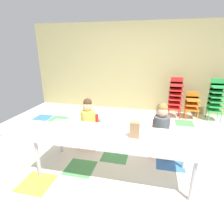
{
  "coord_description": "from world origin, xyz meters",
  "views": [
    {
      "loc": [
        0.57,
        -3.09,
        1.73
      ],
      "look_at": [
        -0.02,
        -0.61,
        0.85
      ],
      "focal_mm": 29.31,
      "sensor_mm": 36.0,
      "label": 1
    }
  ],
  "objects_px": {
    "donut_powdered_on_plate": "(96,132)",
    "donut_powdered_loose": "(93,131)",
    "kid_chair_red_stack": "(175,96)",
    "craft_table": "(114,138)",
    "paper_plate_near_edge": "(96,133)",
    "kid_chair_green_stack": "(216,98)",
    "kid_chair_orange_stack": "(192,103)",
    "paper_bag_brown": "(135,130)",
    "seated_child_near_camera": "(88,119)",
    "seated_child_middle_seat": "(161,125)"
  },
  "relations": [
    {
      "from": "donut_powdered_on_plate",
      "to": "donut_powdered_loose",
      "type": "bearing_deg",
      "value": 137.24
    },
    {
      "from": "kid_chair_red_stack",
      "to": "craft_table",
      "type": "bearing_deg",
      "value": -111.76
    },
    {
      "from": "paper_plate_near_edge",
      "to": "donut_powdered_on_plate",
      "type": "distance_m",
      "value": 0.02
    },
    {
      "from": "kid_chair_green_stack",
      "to": "paper_plate_near_edge",
      "type": "height_order",
      "value": "kid_chair_green_stack"
    },
    {
      "from": "kid_chair_red_stack",
      "to": "kid_chair_orange_stack",
      "type": "height_order",
      "value": "kid_chair_red_stack"
    },
    {
      "from": "donut_powdered_on_plate",
      "to": "paper_bag_brown",
      "type": "bearing_deg",
      "value": 1.24
    },
    {
      "from": "craft_table",
      "to": "kid_chair_orange_stack",
      "type": "relative_size",
      "value": 3.22
    },
    {
      "from": "seated_child_near_camera",
      "to": "paper_plate_near_edge",
      "type": "bearing_deg",
      "value": -61.05
    },
    {
      "from": "seated_child_near_camera",
      "to": "kid_chair_green_stack",
      "type": "bearing_deg",
      "value": 37.62
    },
    {
      "from": "seated_child_middle_seat",
      "to": "paper_plate_near_edge",
      "type": "height_order",
      "value": "seated_child_middle_seat"
    },
    {
      "from": "craft_table",
      "to": "seated_child_near_camera",
      "type": "bearing_deg",
      "value": 134.48
    },
    {
      "from": "seated_child_middle_seat",
      "to": "kid_chair_green_stack",
      "type": "xyz_separation_m",
      "value": [
        1.35,
        2.01,
        0.02
      ]
    },
    {
      "from": "seated_child_near_camera",
      "to": "kid_chair_red_stack",
      "type": "relative_size",
      "value": 0.88
    },
    {
      "from": "seated_child_middle_seat",
      "to": "paper_bag_brown",
      "type": "bearing_deg",
      "value": -121.6
    },
    {
      "from": "kid_chair_red_stack",
      "to": "donut_powdered_loose",
      "type": "height_order",
      "value": "kid_chair_red_stack"
    },
    {
      "from": "craft_table",
      "to": "donut_powdered_on_plate",
      "type": "xyz_separation_m",
      "value": [
        -0.26,
        -0.01,
        0.07
      ]
    },
    {
      "from": "seated_child_near_camera",
      "to": "donut_powdered_on_plate",
      "type": "distance_m",
      "value": 0.71
    },
    {
      "from": "craft_table",
      "to": "kid_chair_orange_stack",
      "type": "height_order",
      "value": "kid_chair_orange_stack"
    },
    {
      "from": "paper_bag_brown",
      "to": "paper_plate_near_edge",
      "type": "height_order",
      "value": "paper_bag_brown"
    },
    {
      "from": "kid_chair_orange_stack",
      "to": "donut_powdered_on_plate",
      "type": "distance_m",
      "value": 3.16
    },
    {
      "from": "seated_child_near_camera",
      "to": "kid_chair_green_stack",
      "type": "xyz_separation_m",
      "value": [
        2.61,
        2.01,
        0.02
      ]
    },
    {
      "from": "craft_table",
      "to": "donut_powdered_loose",
      "type": "xyz_separation_m",
      "value": [
        -0.32,
        0.05,
        0.06
      ]
    },
    {
      "from": "kid_chair_red_stack",
      "to": "donut_powdered_on_plate",
      "type": "height_order",
      "value": "kid_chair_red_stack"
    },
    {
      "from": "paper_bag_brown",
      "to": "donut_powdered_loose",
      "type": "height_order",
      "value": "paper_bag_brown"
    },
    {
      "from": "seated_child_near_camera",
      "to": "paper_bag_brown",
      "type": "xyz_separation_m",
      "value": [
        0.89,
        -0.61,
        0.15
      ]
    },
    {
      "from": "kid_chair_orange_stack",
      "to": "donut_powdered_loose",
      "type": "relative_size",
      "value": 6.31
    },
    {
      "from": "seated_child_near_camera",
      "to": "seated_child_middle_seat",
      "type": "height_order",
      "value": "same"
    },
    {
      "from": "paper_bag_brown",
      "to": "donut_powdered_on_plate",
      "type": "xyz_separation_m",
      "value": [
        -0.54,
        -0.01,
        -0.09
      ]
    },
    {
      "from": "kid_chair_orange_stack",
      "to": "paper_plate_near_edge",
      "type": "bearing_deg",
      "value": -123.43
    },
    {
      "from": "craft_table",
      "to": "seated_child_middle_seat",
      "type": "bearing_deg",
      "value": 43.03
    },
    {
      "from": "paper_bag_brown",
      "to": "kid_chair_green_stack",
      "type": "bearing_deg",
      "value": 56.65
    },
    {
      "from": "craft_table",
      "to": "seated_child_middle_seat",
      "type": "relative_size",
      "value": 2.39
    },
    {
      "from": "paper_bag_brown",
      "to": "kid_chair_red_stack",
      "type": "bearing_deg",
      "value": 73.74
    },
    {
      "from": "seated_child_middle_seat",
      "to": "kid_chair_orange_stack",
      "type": "xyz_separation_m",
      "value": [
        0.82,
        2.01,
        -0.16
      ]
    },
    {
      "from": "paper_bag_brown",
      "to": "donut_powdered_on_plate",
      "type": "height_order",
      "value": "paper_bag_brown"
    },
    {
      "from": "donut_powdered_on_plate",
      "to": "kid_chair_orange_stack",
      "type": "bearing_deg",
      "value": 56.57
    },
    {
      "from": "seated_child_near_camera",
      "to": "donut_powdered_on_plate",
      "type": "bearing_deg",
      "value": -61.05
    },
    {
      "from": "kid_chair_orange_stack",
      "to": "donut_powdered_on_plate",
      "type": "relative_size",
      "value": 5.79
    },
    {
      "from": "paper_bag_brown",
      "to": "paper_plate_near_edge",
      "type": "xyz_separation_m",
      "value": [
        -0.54,
        -0.01,
        -0.11
      ]
    },
    {
      "from": "seated_child_middle_seat",
      "to": "donut_powdered_on_plate",
      "type": "relative_size",
      "value": 7.82
    },
    {
      "from": "seated_child_middle_seat",
      "to": "paper_bag_brown",
      "type": "distance_m",
      "value": 0.73
    },
    {
      "from": "seated_child_near_camera",
      "to": "kid_chair_orange_stack",
      "type": "height_order",
      "value": "seated_child_near_camera"
    },
    {
      "from": "seated_child_near_camera",
      "to": "kid_chair_orange_stack",
      "type": "xyz_separation_m",
      "value": [
        2.08,
        2.01,
        -0.16
      ]
    },
    {
      "from": "paper_bag_brown",
      "to": "seated_child_near_camera",
      "type": "bearing_deg",
      "value": 145.61
    },
    {
      "from": "kid_chair_green_stack",
      "to": "paper_bag_brown",
      "type": "height_order",
      "value": "kid_chair_green_stack"
    },
    {
      "from": "seated_child_near_camera",
      "to": "seated_child_middle_seat",
      "type": "bearing_deg",
      "value": 0.0
    },
    {
      "from": "kid_chair_red_stack",
      "to": "paper_plate_near_edge",
      "type": "xyz_separation_m",
      "value": [
        -1.31,
        -2.63,
        0.02
      ]
    },
    {
      "from": "craft_table",
      "to": "seated_child_middle_seat",
      "type": "xyz_separation_m",
      "value": [
        0.66,
        0.61,
        0.0
      ]
    },
    {
      "from": "kid_chair_green_stack",
      "to": "kid_chair_orange_stack",
      "type": "bearing_deg",
      "value": -179.9
    },
    {
      "from": "paper_plate_near_edge",
      "to": "paper_bag_brown",
      "type": "bearing_deg",
      "value": 1.24
    }
  ]
}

